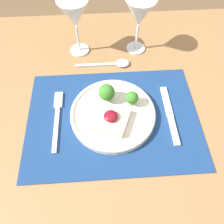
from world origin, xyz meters
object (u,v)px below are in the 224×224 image
knife (171,118)px  wine_glass_near (139,14)px  dinner_plate (112,113)px  spoon (115,64)px  wine_glass_far (74,15)px  fork (57,116)px

knife → wine_glass_near: (-0.06, 0.30, 0.13)m
knife → wine_glass_near: wine_glass_near is taller
dinner_plate → spoon: dinner_plate is taller
dinner_plate → wine_glass_far: bearing=108.9°
dinner_plate → knife: 0.17m
dinner_plate → knife: (0.16, -0.02, -0.01)m
dinner_plate → wine_glass_near: (0.10, 0.28, 0.12)m
spoon → wine_glass_near: 0.17m
dinner_plate → wine_glass_far: (-0.10, 0.28, 0.12)m
wine_glass_near → fork: bearing=-133.8°
dinner_plate → fork: dinner_plate is taller
fork → knife: 0.32m
knife → wine_glass_near: bearing=101.2°
knife → spoon: spoon is taller
dinner_plate → fork: 0.16m
fork → spoon: 0.27m
dinner_plate → spoon: bearing=83.4°
spoon → fork: bearing=-136.1°
dinner_plate → fork: bearing=177.2°
knife → fork: bearing=174.3°
spoon → wine_glass_near: size_ratio=0.99×
dinner_plate → knife: dinner_plate is taller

